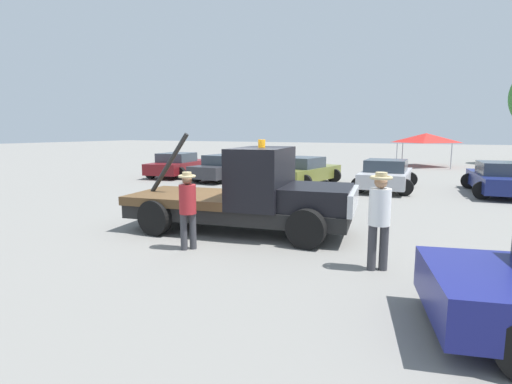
% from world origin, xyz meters
% --- Properties ---
extents(ground_plane, '(160.00, 160.00, 0.00)m').
position_xyz_m(ground_plane, '(0.00, 0.00, 0.00)').
color(ground_plane, gray).
extents(tow_truck, '(5.97, 2.92, 2.51)m').
position_xyz_m(tow_truck, '(0.35, 0.05, 0.92)').
color(tow_truck, black).
rests_on(tow_truck, ground).
extents(person_near_truck, '(0.40, 0.40, 1.82)m').
position_xyz_m(person_near_truck, '(3.71, -1.44, 1.07)').
color(person_near_truck, '#38383D').
rests_on(person_near_truck, ground).
extents(person_at_hood, '(0.38, 0.38, 1.69)m').
position_xyz_m(person_at_hood, '(-0.20, -1.90, 1.00)').
color(person_at_hood, '#38383D').
rests_on(person_at_hood, ground).
extents(parked_car_maroon, '(2.93, 4.89, 1.34)m').
position_xyz_m(parked_car_maroon, '(-9.22, 9.69, 0.65)').
color(parked_car_maroon, maroon).
rests_on(parked_car_maroon, ground).
extents(parked_car_charcoal, '(2.60, 4.60, 1.34)m').
position_xyz_m(parked_car_charcoal, '(-5.81, 9.29, 0.65)').
color(parked_car_charcoal, '#2D2D33').
rests_on(parked_car_charcoal, ground).
extents(parked_car_olive, '(2.81, 4.88, 1.34)m').
position_xyz_m(parked_car_olive, '(-1.51, 9.30, 0.65)').
color(parked_car_olive, olive).
rests_on(parked_car_olive, ground).
extents(parked_car_silver, '(2.53, 4.30, 1.34)m').
position_xyz_m(parked_car_silver, '(2.29, 9.25, 0.65)').
color(parked_car_silver, '#B7B7BC').
rests_on(parked_car_silver, ground).
extents(parked_car_navy, '(2.74, 4.78, 1.34)m').
position_xyz_m(parked_car_navy, '(6.62, 9.92, 0.65)').
color(parked_car_navy, navy).
rests_on(parked_car_navy, ground).
extents(canopy_tent_red, '(3.57, 3.57, 2.42)m').
position_xyz_m(canopy_tent_red, '(3.02, 22.91, 2.08)').
color(canopy_tent_red, '#9E9EA3').
rests_on(canopy_tent_red, ground).
extents(traffic_cone, '(0.40, 0.40, 0.55)m').
position_xyz_m(traffic_cone, '(0.44, 3.21, 0.25)').
color(traffic_cone, black).
rests_on(traffic_cone, ground).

